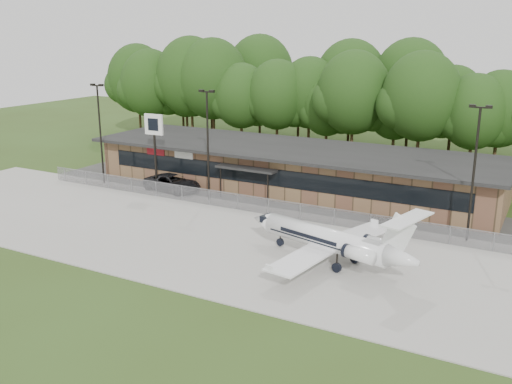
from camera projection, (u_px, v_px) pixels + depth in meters
The scene contains 12 objects.
ground at pixel (136, 274), 37.09m from camera, with size 160.00×160.00×0.00m, color #304217.
apron at pixel (204, 236), 43.85m from camera, with size 64.00×18.00×0.08m, color #9E9B93.
parking_lot at pixel (271, 199), 53.59m from camera, with size 50.00×9.00×0.06m, color #383835.
terminal at pixel (291, 167), 56.78m from camera, with size 41.00×11.65×4.30m.
fence at pixel (248, 204), 49.58m from camera, with size 46.00×0.04×1.52m.
treeline at pixel (354, 96), 70.64m from camera, with size 72.00×12.00×15.00m, color #183C13, non-canonical shape.
light_pole_left at pixel (100, 126), 57.69m from camera, with size 1.55×0.30×10.23m.
light_pole_mid at pixel (208, 137), 51.74m from camera, with size 1.55×0.30×10.23m.
light_pole_right at pixel (475, 164), 41.21m from camera, with size 1.55×0.30×10.23m.
business_jet at pixel (331, 241), 38.21m from camera, with size 13.56×12.19×4.59m.
suv at pixel (172, 183), 56.12m from camera, with size 2.77×6.01×1.67m, color #2E2D30.
pole_sign at pixel (154, 133), 54.93m from camera, with size 2.00×0.31×7.62m.
Camera 1 is at (23.20, -26.42, 15.14)m, focal length 40.00 mm.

